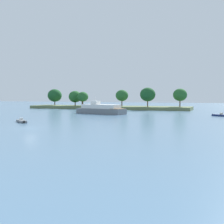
% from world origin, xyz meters
% --- Properties ---
extents(ground_plane, '(400.00, 400.00, 0.00)m').
position_xyz_m(ground_plane, '(0.00, 0.00, 0.00)').
color(ground_plane, slate).
extents(treeline_island, '(72.16, 14.00, 9.15)m').
position_xyz_m(treeline_island, '(-15.76, 76.32, 3.13)').
color(treeline_island, '#66754C').
rests_on(treeline_island, ground).
extents(fishing_skiff, '(4.80, 4.52, 0.95)m').
position_xyz_m(fishing_skiff, '(-8.87, 9.04, 0.25)').
color(fishing_skiff, slate).
rests_on(fishing_skiff, ground).
extents(small_motorboat, '(4.73, 3.77, 1.03)m').
position_xyz_m(small_motorboat, '(32.04, 44.48, 0.29)').
color(small_motorboat, navy).
rests_on(small_motorboat, ground).
extents(white_riverboat, '(17.49, 9.18, 5.51)m').
position_xyz_m(white_riverboat, '(-4.15, 42.91, 1.42)').
color(white_riverboat, slate).
rests_on(white_riverboat, ground).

